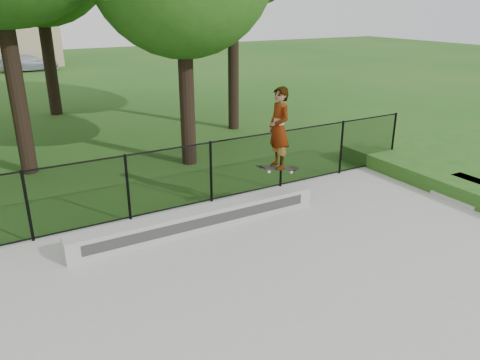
% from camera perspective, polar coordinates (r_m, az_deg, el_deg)
% --- Properties ---
extents(grind_ledge, '(5.49, 0.40, 0.44)m').
position_cam_1_polar(grind_ledge, '(9.86, -4.91, -4.82)').
color(grind_ledge, '#9D9D98').
rests_on(grind_ledge, concrete_slab).
extents(car_c, '(3.65, 1.74, 1.13)m').
position_cam_1_polar(car_c, '(37.33, -24.31, 12.88)').
color(car_c, '#AFB3C7').
rests_on(car_c, ground).
extents(skater_airborne, '(0.82, 0.68, 1.95)m').
position_cam_1_polar(skater_airborne, '(10.10, 4.77, 6.15)').
color(skater_airborne, black).
rests_on(skater_airborne, ground).
extents(chainlink_fence, '(16.06, 0.06, 1.50)m').
position_cam_1_polar(chainlink_fence, '(10.34, -13.52, -0.89)').
color(chainlink_fence, black).
rests_on(chainlink_fence, concrete_slab).
extents(concrete_steps, '(1.07, 1.20, 0.45)m').
position_cam_1_polar(concrete_steps, '(12.76, 26.10, -1.39)').
color(concrete_steps, '#A1A19C').
rests_on(concrete_steps, ground).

